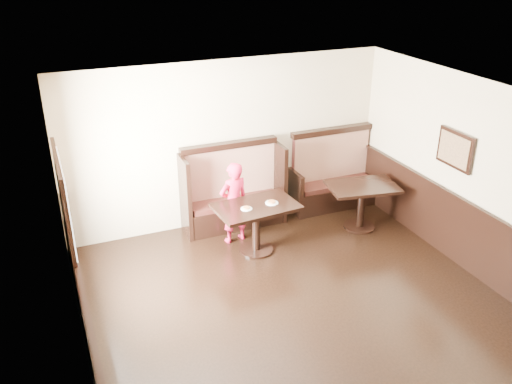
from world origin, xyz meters
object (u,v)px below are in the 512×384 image
booth_neighbor (333,181)px  table_main (256,216)px  booth_main (233,196)px  table_neighbor (362,196)px  child (234,203)px

booth_neighbor → table_main: 2.17m
booth_main → table_neighbor: booth_main is taller
table_main → table_neighbor: 1.93m
booth_neighbor → table_neighbor: (-0.00, -0.96, 0.11)m
table_neighbor → child: size_ratio=0.91×
booth_neighbor → booth_main: bearing=179.9°
booth_main → child: size_ratio=1.28×
table_main → table_neighbor: table_main is taller
booth_main → table_neighbor: bearing=-26.2°
booth_main → table_neighbor: size_ratio=1.40×
table_neighbor → booth_main: bearing=163.9°
booth_neighbor → child: 2.21m
table_main → booth_neighbor: bearing=22.3°
table_main → child: bearing=109.9°
booth_main → table_main: size_ratio=1.33×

